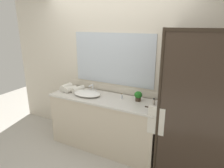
{
  "coord_description": "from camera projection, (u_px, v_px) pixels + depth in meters",
  "views": [
    {
      "loc": [
        1.49,
        -2.58,
        2.05
      ],
      "look_at": [
        0.15,
        0.0,
        1.15
      ],
      "focal_mm": 31.89,
      "sensor_mm": 36.0,
      "label": 1
    }
  ],
  "objects": [
    {
      "name": "sink_basin",
      "position": [
        87.0,
        93.0,
        3.28
      ],
      "size": [
        0.48,
        0.33,
        0.07
      ],
      "primitive_type": "ellipsoid",
      "color": "white",
      "rests_on": "vanity_cabinet"
    },
    {
      "name": "potted_plant",
      "position": [
        138.0,
        96.0,
        3.03
      ],
      "size": [
        0.12,
        0.12,
        0.15
      ],
      "color": "#473828",
      "rests_on": "vanity_cabinet"
    },
    {
      "name": "amenity_bottle_body_wash",
      "position": [
        122.0,
        96.0,
        3.13
      ],
      "size": [
        0.03,
        0.03,
        0.09
      ],
      "color": "silver",
      "rests_on": "vanity_cabinet"
    },
    {
      "name": "vanity_cabinet",
      "position": [
        104.0,
        123.0,
        3.32
      ],
      "size": [
        1.8,
        0.58,
        0.9
      ],
      "color": "beige",
      "rests_on": "ground_plane"
    },
    {
      "name": "amenity_bottle_lotion",
      "position": [
        154.0,
        102.0,
        2.9
      ],
      "size": [
        0.03,
        0.03,
        0.1
      ],
      "color": "silver",
      "rests_on": "vanity_cabinet"
    },
    {
      "name": "faucet",
      "position": [
        93.0,
        90.0,
        3.42
      ],
      "size": [
        0.17,
        0.14,
        0.15
      ],
      "color": "silver",
      "rests_on": "vanity_cabinet"
    },
    {
      "name": "shower_enclosure",
      "position": [
        186.0,
        111.0,
        2.43
      ],
      "size": [
        1.2,
        0.59,
        2.0
      ],
      "color": "#2D2319",
      "rests_on": "ground_plane"
    },
    {
      "name": "rolled_towel_middle",
      "position": [
        71.0,
        89.0,
        3.44
      ],
      "size": [
        0.12,
        0.23,
        0.09
      ],
      "primitive_type": "cylinder",
      "rotation": [
        1.57,
        0.0,
        -0.13
      ],
      "color": "silver",
      "rests_on": "vanity_cabinet"
    },
    {
      "name": "ground_plane",
      "position": [
        104.0,
        146.0,
        3.45
      ],
      "size": [
        8.0,
        8.0,
        0.0
      ],
      "primitive_type": "plane",
      "color": "#B7B2A8"
    },
    {
      "name": "wall_back_with_mirror",
      "position": [
        113.0,
        69.0,
        3.36
      ],
      "size": [
        4.4,
        0.06,
        2.6
      ],
      "color": "beige",
      "rests_on": "ground_plane"
    },
    {
      "name": "rolled_towel_near_edge",
      "position": [
        66.0,
        87.0,
        3.5
      ],
      "size": [
        0.12,
        0.22,
        0.12
      ],
      "primitive_type": "cylinder",
      "rotation": [
        1.57,
        0.0,
        -0.03
      ],
      "color": "silver",
      "rests_on": "vanity_cabinet"
    },
    {
      "name": "rolled_towel_far_edge",
      "position": [
        78.0,
        89.0,
        3.45
      ],
      "size": [
        0.14,
        0.25,
        0.09
      ],
      "primitive_type": "cylinder",
      "rotation": [
        1.57,
        0.0,
        -0.23
      ],
      "color": "silver",
      "rests_on": "vanity_cabinet"
    }
  ]
}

